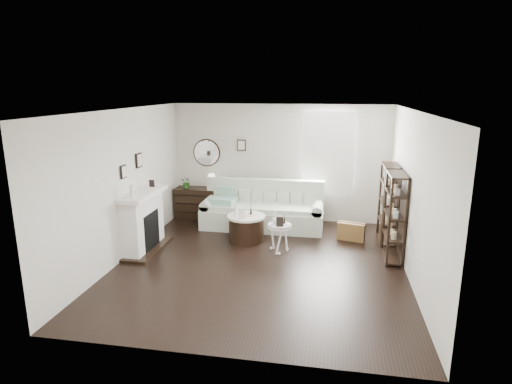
% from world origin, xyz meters
% --- Properties ---
extents(room, '(5.50, 5.50, 5.50)m').
position_xyz_m(room, '(0.73, 2.70, 1.60)').
color(room, black).
rests_on(room, ground).
extents(fireplace, '(0.50, 1.40, 1.84)m').
position_xyz_m(fireplace, '(-2.32, 0.30, 0.54)').
color(fireplace, white).
rests_on(fireplace, ground).
extents(shelf_unit_far, '(0.30, 0.80, 1.60)m').
position_xyz_m(shelf_unit_far, '(2.33, 1.55, 0.80)').
color(shelf_unit_far, black).
rests_on(shelf_unit_far, ground).
extents(shelf_unit_near, '(0.30, 0.80, 1.60)m').
position_xyz_m(shelf_unit_near, '(2.33, 0.65, 0.80)').
color(shelf_unit_near, black).
rests_on(shelf_unit_near, ground).
extents(sofa, '(2.68, 0.93, 1.04)m').
position_xyz_m(sofa, '(-0.29, 2.08, 0.34)').
color(sofa, '#AEB6A2').
rests_on(sofa, ground).
extents(quilt, '(0.60, 0.52, 0.14)m').
position_xyz_m(quilt, '(-1.16, 1.95, 0.61)').
color(quilt, '#238169').
rests_on(quilt, sofa).
extents(suitcase, '(0.58, 0.32, 0.37)m').
position_xyz_m(suitcase, '(1.64, 1.54, 0.18)').
color(suitcase, brown).
rests_on(suitcase, ground).
extents(dresser, '(1.11, 0.48, 0.74)m').
position_xyz_m(dresser, '(-1.89, 2.47, 0.37)').
color(dresser, black).
rests_on(dresser, ground).
extents(table_lamp, '(0.29, 0.29, 0.35)m').
position_xyz_m(table_lamp, '(-1.57, 2.47, 0.91)').
color(table_lamp, white).
rests_on(table_lamp, dresser).
extents(potted_plant, '(0.31, 0.30, 0.28)m').
position_xyz_m(potted_plant, '(-2.17, 2.42, 0.88)').
color(potted_plant, '#255819').
rests_on(potted_plant, dresser).
extents(drum_table, '(0.78, 0.78, 0.54)m').
position_xyz_m(drum_table, '(-0.48, 1.13, 0.27)').
color(drum_table, black).
rests_on(drum_table, ground).
extents(pedestal_table, '(0.46, 0.46, 0.55)m').
position_xyz_m(pedestal_table, '(0.26, 0.64, 0.50)').
color(pedestal_table, white).
rests_on(pedestal_table, ground).
extents(eiffel_drum, '(0.12, 0.12, 0.21)m').
position_xyz_m(eiffel_drum, '(-0.39, 1.18, 0.64)').
color(eiffel_drum, black).
rests_on(eiffel_drum, drum_table).
extents(bottle_drum, '(0.06, 0.06, 0.27)m').
position_xyz_m(bottle_drum, '(-0.67, 1.04, 0.68)').
color(bottle_drum, silver).
rests_on(bottle_drum, drum_table).
extents(card_frame_drum, '(0.15, 0.08, 0.19)m').
position_xyz_m(card_frame_drum, '(-0.53, 0.93, 0.63)').
color(card_frame_drum, silver).
rests_on(card_frame_drum, drum_table).
extents(eiffel_ped, '(0.13, 0.13, 0.17)m').
position_xyz_m(eiffel_ped, '(0.35, 0.67, 0.64)').
color(eiffel_ped, black).
rests_on(eiffel_ped, pedestal_table).
extents(flask_ped, '(0.14, 0.14, 0.26)m').
position_xyz_m(flask_ped, '(0.18, 0.66, 0.68)').
color(flask_ped, silver).
rests_on(flask_ped, pedestal_table).
extents(card_frame_ped, '(0.14, 0.07, 0.18)m').
position_xyz_m(card_frame_ped, '(0.28, 0.52, 0.64)').
color(card_frame_ped, black).
rests_on(card_frame_ped, pedestal_table).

